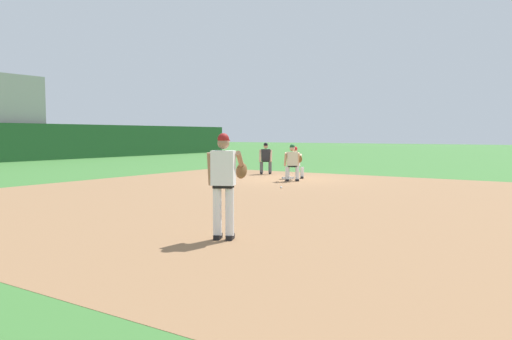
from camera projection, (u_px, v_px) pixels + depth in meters
ground_plane at (288, 179)px, 20.53m from camera, size 160.00×160.00×0.00m
infield_dirt_patch at (269, 197)px, 14.61m from camera, size 18.00×18.00×0.01m
first_base_bag at (288, 178)px, 20.52m from camera, size 0.38×0.38×0.09m
baseball at (281, 187)px, 17.00m from camera, size 0.07×0.07×0.07m
pitcher at (225, 179)px, 8.66m from camera, size 0.82×0.59×1.86m
first_baseman at (295, 161)px, 20.73m from camera, size 0.84×0.98×1.34m
baserunner at (292, 161)px, 19.50m from camera, size 0.66×0.68×1.46m
umpire at (266, 157)px, 23.03m from camera, size 0.62×0.68×1.46m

